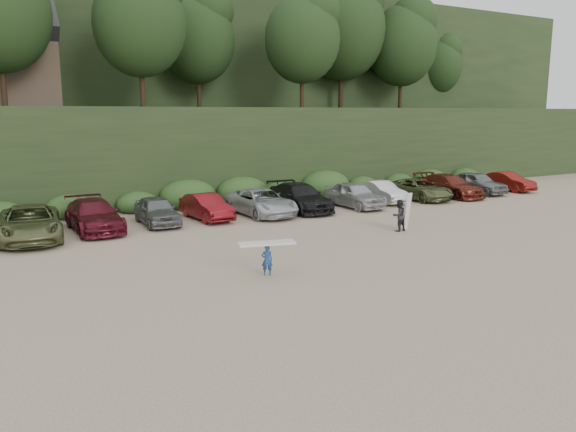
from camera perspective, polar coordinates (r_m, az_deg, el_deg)
ground at (r=22.83m, az=7.69°, el=-4.00°), size 120.00×120.00×0.00m
hillside_backdrop at (r=55.35m, az=-16.28°, el=15.83°), size 90.00×41.50×28.00m
parked_cars at (r=31.48m, az=-2.12°, el=1.48°), size 39.69×6.36×1.58m
child_surfer at (r=19.77m, az=-2.15°, el=-3.74°), size 2.07×1.06×1.20m
adult_surfer at (r=27.63m, az=11.27°, el=0.09°), size 1.24×0.65×1.82m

